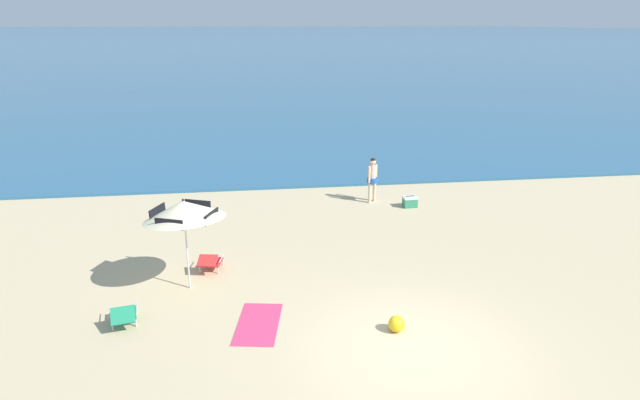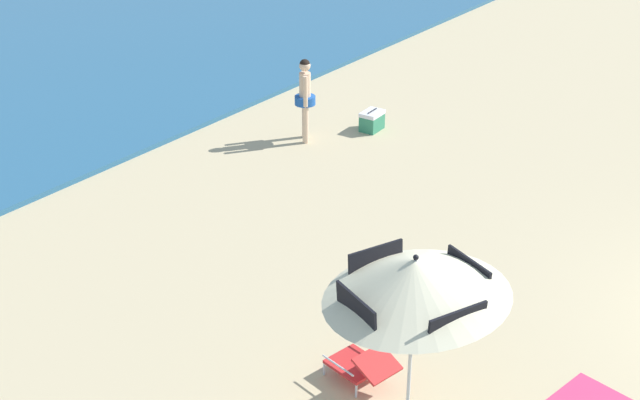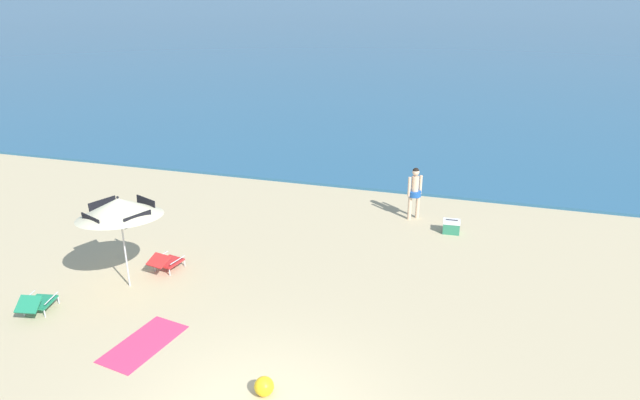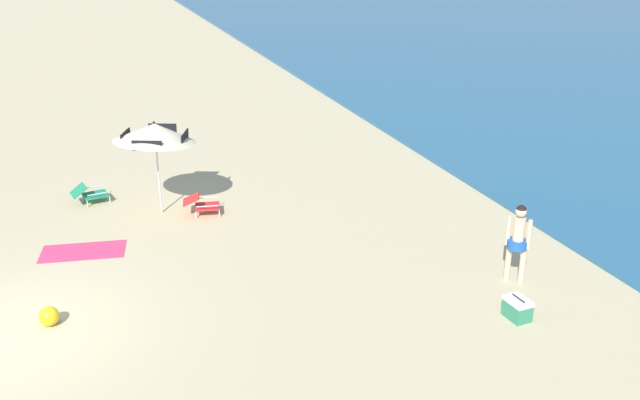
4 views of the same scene
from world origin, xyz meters
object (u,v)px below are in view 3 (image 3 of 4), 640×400
at_px(lounge_chair_beside_umbrella, 36,303).
at_px(beach_towel, 144,344).
at_px(beach_umbrella_striped_main, 119,208).
at_px(cooler_box, 451,227).
at_px(beach_ball, 264,386).
at_px(lounge_chair_under_umbrella, 166,261).
at_px(person_standing_near_shore, 415,190).

height_order(lounge_chair_beside_umbrella, beach_towel, lounge_chair_beside_umbrella).
xyz_separation_m(beach_umbrella_striped_main, cooler_box, (7.29, 5.37, -1.86)).
distance_m(beach_umbrella_striped_main, beach_ball, 5.63).
bearing_deg(beach_umbrella_striped_main, lounge_chair_beside_umbrella, -127.84).
bearing_deg(lounge_chair_under_umbrella, lounge_chair_beside_umbrella, -124.10).
relative_size(person_standing_near_shore, beach_towel, 0.92).
bearing_deg(lounge_chair_beside_umbrella, cooler_box, 39.27).
distance_m(person_standing_near_shore, beach_towel, 9.28).
xyz_separation_m(lounge_chair_beside_umbrella, cooler_box, (8.55, 7.00, -0.07)).
distance_m(beach_umbrella_striped_main, cooler_box, 9.24).
distance_m(person_standing_near_shore, beach_ball, 8.97).
bearing_deg(cooler_box, beach_ball, -108.62).
distance_m(lounge_chair_under_umbrella, lounge_chair_beside_umbrella, 3.08).
bearing_deg(person_standing_near_shore, lounge_chair_beside_umbrella, -133.38).
xyz_separation_m(person_standing_near_shore, beach_ball, (-1.49, -8.81, -0.78)).
height_order(person_standing_near_shore, cooler_box, person_standing_near_shore).
bearing_deg(person_standing_near_shore, lounge_chair_under_umbrella, -137.09).
distance_m(beach_umbrella_striped_main, lounge_chair_under_umbrella, 2.06).
distance_m(lounge_chair_under_umbrella, beach_towel, 3.13).
bearing_deg(beach_towel, lounge_chair_beside_umbrella, 173.35).
distance_m(lounge_chair_under_umbrella, cooler_box, 8.15).
bearing_deg(lounge_chair_beside_umbrella, beach_umbrella_striped_main, 52.16).
height_order(lounge_chair_under_umbrella, person_standing_near_shore, person_standing_near_shore).
xyz_separation_m(beach_ball, beach_towel, (-2.94, 0.71, -0.17)).
height_order(lounge_chair_under_umbrella, lounge_chair_beside_umbrella, lounge_chair_beside_umbrella).
xyz_separation_m(beach_umbrella_striped_main, beach_towel, (1.64, -1.97, -2.06)).
xyz_separation_m(beach_umbrella_striped_main, person_standing_near_shore, (6.07, 6.14, -1.10)).
bearing_deg(beach_towel, cooler_box, 52.40).
bearing_deg(lounge_chair_under_umbrella, beach_ball, -41.15).
bearing_deg(lounge_chair_beside_umbrella, beach_towel, -6.65).
xyz_separation_m(lounge_chair_under_umbrella, beach_towel, (1.18, -2.89, -0.27)).
xyz_separation_m(beach_umbrella_striped_main, beach_ball, (4.58, -2.68, -1.88)).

